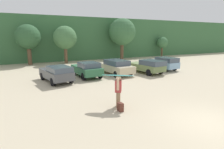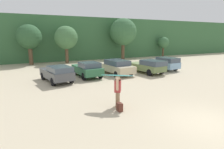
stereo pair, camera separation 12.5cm
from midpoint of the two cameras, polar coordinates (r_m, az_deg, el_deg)
ground_plane at (r=9.77m, az=26.82°, el=-13.00°), size 120.00×120.00×0.00m
hillside_ridge at (r=36.36m, az=-14.39°, el=10.64°), size 108.00×12.00×6.96m
tree_ridge_back at (r=27.92m, az=-24.49°, el=10.36°), size 3.31×3.31×5.46m
tree_center_right at (r=27.84m, az=-14.33°, el=10.82°), size 3.30×3.30×5.34m
tree_far_left at (r=31.48m, az=3.00°, el=12.84°), size 4.40×4.40×6.79m
tree_left at (r=37.32m, az=15.04°, el=9.36°), size 2.12×2.12×3.76m
parked_car_dark_gray at (r=16.64m, az=-16.79°, el=0.42°), size 2.46×4.28×1.44m
parked_car_forest_green at (r=18.04m, az=-7.89°, el=1.67°), size 2.09×4.12×1.49m
parked_car_champagne at (r=19.33m, az=0.88°, el=2.48°), size 2.33×4.83×1.50m
parked_car_olive_green at (r=20.11m, az=10.66°, el=2.62°), size 2.40×4.45×1.46m
parked_car_sky_blue at (r=22.66m, az=15.03°, el=3.42°), size 2.27×4.31×1.51m
person_adult at (r=10.27m, az=1.61°, el=-4.47°), size 0.52×0.65×1.80m
surfboard_teal at (r=10.17m, az=1.43°, el=-0.28°), size 1.81×1.47×0.14m
backpack_dropped at (r=9.90m, az=2.21°, el=-9.94°), size 0.24×0.34×0.45m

